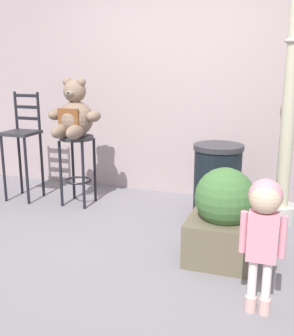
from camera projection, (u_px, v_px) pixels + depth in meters
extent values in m
plane|color=slate|center=(124.00, 247.00, 3.62)|extent=(24.00, 24.00, 0.00)
cube|color=#A59093|center=(180.00, 51.00, 4.86)|extent=(7.20, 0.30, 3.42)
cylinder|color=#29292C|center=(77.00, 138.00, 4.56)|extent=(0.37, 0.37, 0.04)
cylinder|color=black|center=(61.00, 174.00, 4.58)|extent=(0.03, 0.03, 0.75)
cylinder|color=black|center=(83.00, 176.00, 4.49)|extent=(0.03, 0.03, 0.75)
cylinder|color=black|center=(73.00, 168.00, 4.83)|extent=(0.03, 0.03, 0.75)
cylinder|color=black|center=(95.00, 170.00, 4.74)|extent=(0.03, 0.03, 0.75)
torus|color=black|center=(78.00, 180.00, 4.68)|extent=(0.30, 0.30, 0.02)
sphere|color=#7E6554|center=(76.00, 119.00, 4.51)|extent=(0.38, 0.38, 0.38)
cube|color=brown|center=(69.00, 120.00, 4.36)|extent=(0.24, 0.03, 0.23)
sphere|color=#7E6554|center=(75.00, 91.00, 4.44)|extent=(0.24, 0.24, 0.24)
ellipsoid|color=#756959|center=(70.00, 93.00, 4.35)|extent=(0.10, 0.08, 0.07)
sphere|color=black|center=(68.00, 93.00, 4.32)|extent=(0.03, 0.03, 0.03)
sphere|color=#7E6554|center=(67.00, 82.00, 4.44)|extent=(0.10, 0.10, 0.10)
sphere|color=#7E6554|center=(81.00, 82.00, 4.39)|extent=(0.10, 0.10, 0.10)
ellipsoid|color=#7E6554|center=(56.00, 115.00, 4.55)|extent=(0.13, 0.22, 0.12)
ellipsoid|color=#7E6554|center=(94.00, 116.00, 4.40)|extent=(0.13, 0.22, 0.12)
ellipsoid|color=#7E6554|center=(61.00, 131.00, 4.40)|extent=(0.13, 0.33, 0.15)
ellipsoid|color=#7E6554|center=(75.00, 132.00, 4.34)|extent=(0.13, 0.33, 0.15)
cylinder|color=#D3A8A0|center=(251.00, 304.00, 2.68)|extent=(0.07, 0.07, 0.10)
cylinder|color=silver|center=(252.00, 278.00, 2.63)|extent=(0.06, 0.06, 0.27)
cylinder|color=#D3A8A0|center=(265.00, 306.00, 2.65)|extent=(0.07, 0.07, 0.10)
cylinder|color=silver|center=(267.00, 280.00, 2.61)|extent=(0.06, 0.06, 0.27)
cube|color=pink|center=(263.00, 237.00, 2.55)|extent=(0.18, 0.11, 0.32)
cylinder|color=pink|center=(243.00, 232.00, 2.58)|extent=(0.05, 0.05, 0.27)
cylinder|color=pink|center=(283.00, 237.00, 2.51)|extent=(0.05, 0.05, 0.27)
sphere|color=#D8B293|center=(265.00, 198.00, 2.49)|extent=(0.19, 0.19, 0.19)
sphere|color=pink|center=(266.00, 196.00, 2.51)|extent=(0.21, 0.21, 0.21)
cylinder|color=black|center=(217.00, 185.00, 4.19)|extent=(0.47, 0.47, 0.73)
cylinder|color=#2D2D33|center=(219.00, 147.00, 4.09)|extent=(0.50, 0.50, 0.05)
cylinder|color=#ABABA5|center=(280.00, 213.00, 4.18)|extent=(0.32, 0.32, 0.18)
cylinder|color=#B7B296|center=(293.00, 57.00, 3.81)|extent=(0.13, 0.13, 2.89)
cube|color=#29292C|center=(21.00, 133.00, 4.73)|extent=(0.36, 0.36, 0.03)
cylinder|color=black|center=(4.00, 169.00, 4.74)|extent=(0.03, 0.03, 0.77)
cylinder|color=black|center=(27.00, 171.00, 4.64)|extent=(0.03, 0.03, 0.77)
cylinder|color=black|center=(20.00, 163.00, 5.03)|extent=(0.03, 0.03, 0.77)
cylinder|color=black|center=(42.00, 165.00, 4.93)|extent=(0.03, 0.03, 0.77)
cylinder|color=black|center=(16.00, 110.00, 4.87)|extent=(0.03, 0.03, 0.44)
cylinder|color=black|center=(39.00, 111.00, 4.77)|extent=(0.03, 0.03, 0.44)
cube|color=black|center=(28.00, 118.00, 4.84)|extent=(0.31, 0.02, 0.04)
cube|color=black|center=(27.00, 107.00, 4.81)|extent=(0.31, 0.02, 0.04)
cube|color=black|center=(26.00, 96.00, 4.77)|extent=(0.31, 0.02, 0.04)
cube|color=brown|center=(223.00, 239.00, 3.36)|extent=(0.56, 0.56, 0.35)
sphere|color=#406B37|center=(225.00, 197.00, 3.27)|extent=(0.48, 0.48, 0.48)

